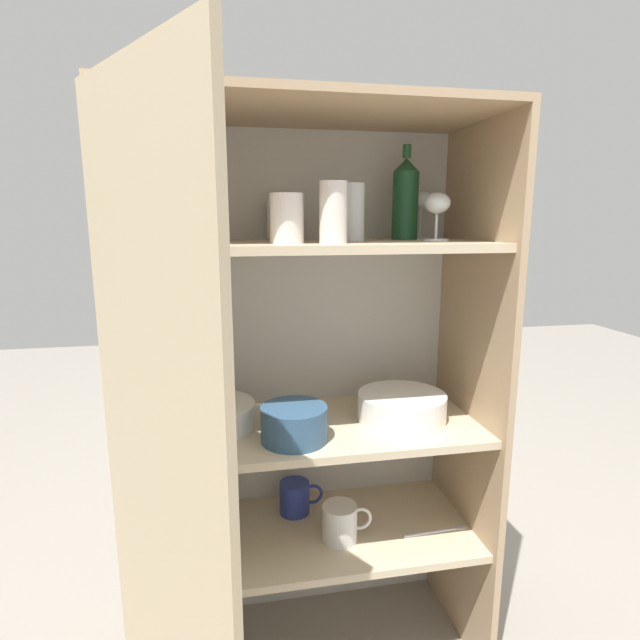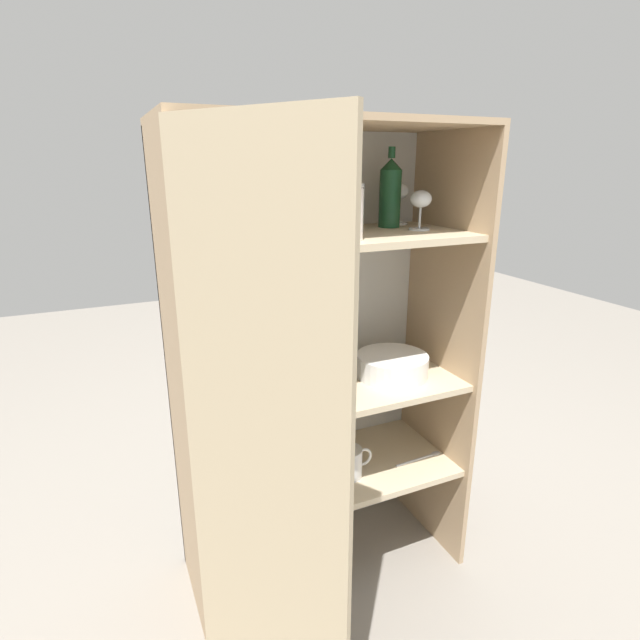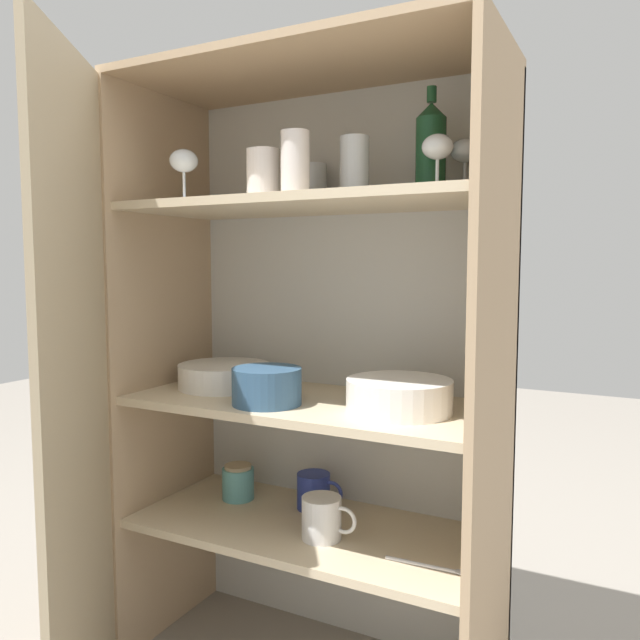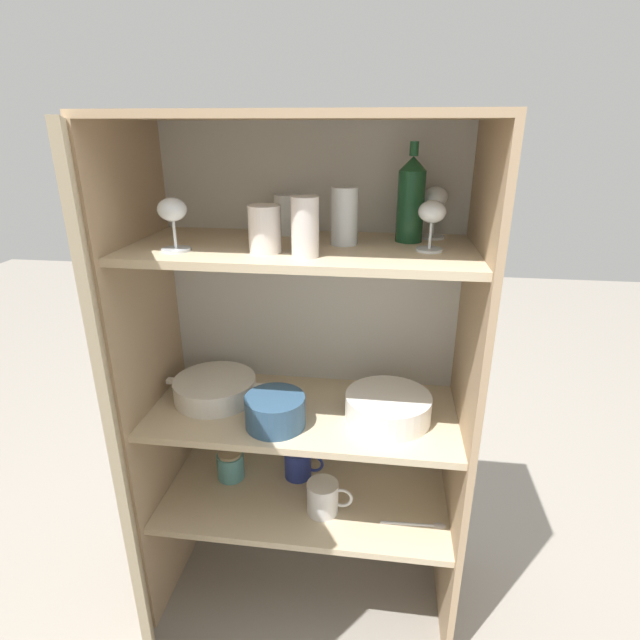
# 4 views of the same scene
# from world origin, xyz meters

# --- Properties ---
(ground_plane) EXTENTS (8.00, 8.00, 0.00)m
(ground_plane) POSITION_xyz_m (0.00, 0.00, 0.00)
(ground_plane) COLOR gray
(cupboard_back_panel) EXTENTS (0.89, 0.02, 1.43)m
(cupboard_back_panel) POSITION_xyz_m (0.00, 0.39, 0.71)
(cupboard_back_panel) COLOR silver
(cupboard_back_panel) RESTS_ON ground_plane
(cupboard_side_left) EXTENTS (0.02, 0.42, 1.43)m
(cupboard_side_left) POSITION_xyz_m (-0.43, 0.19, 0.71)
(cupboard_side_left) COLOR tan
(cupboard_side_left) RESTS_ON ground_plane
(cupboard_side_right) EXTENTS (0.02, 0.42, 1.43)m
(cupboard_side_right) POSITION_xyz_m (0.43, 0.19, 0.71)
(cupboard_side_right) COLOR tan
(cupboard_side_right) RESTS_ON ground_plane
(cupboard_top_panel) EXTENTS (0.89, 0.42, 0.02)m
(cupboard_top_panel) POSITION_xyz_m (0.00, 0.19, 1.44)
(cupboard_top_panel) COLOR tan
(cupboard_top_panel) RESTS_ON cupboard_side_left
(shelf_board_lower) EXTENTS (0.85, 0.38, 0.02)m
(shelf_board_lower) POSITION_xyz_m (0.00, 0.19, 0.36)
(shelf_board_lower) COLOR beige
(shelf_board_middle) EXTENTS (0.85, 0.38, 0.02)m
(shelf_board_middle) POSITION_xyz_m (0.00, 0.19, 0.66)
(shelf_board_middle) COLOR beige
(shelf_board_upper) EXTENTS (0.85, 0.38, 0.02)m
(shelf_board_upper) POSITION_xyz_m (0.00, 0.19, 1.13)
(shelf_board_upper) COLOR beige
(cupboard_door) EXTENTS (0.25, 0.38, 1.43)m
(cupboard_door) POSITION_xyz_m (-0.33, -0.21, 0.71)
(cupboard_door) COLOR tan
(cupboard_door) RESTS_ON ground_plane
(tumbler_glass_0) EXTENTS (0.07, 0.07, 0.11)m
(tumbler_glass_0) POSITION_xyz_m (-0.06, 0.33, 1.19)
(tumbler_glass_0) COLOR white
(tumbler_glass_0) RESTS_ON shelf_board_upper
(tumbler_glass_1) EXTENTS (0.07, 0.07, 0.14)m
(tumbler_glass_1) POSITION_xyz_m (0.10, 0.22, 1.21)
(tumbler_glass_1) COLOR white
(tumbler_glass_1) RESTS_ON shelf_board_upper
(tumbler_glass_2) EXTENTS (0.06, 0.06, 0.13)m
(tumbler_glass_2) POSITION_xyz_m (0.03, 0.08, 1.21)
(tumbler_glass_2) COLOR silver
(tumbler_glass_2) RESTS_ON shelf_board_upper
(tumbler_glass_3) EXTENTS (0.08, 0.08, 0.11)m
(tumbler_glass_3) POSITION_xyz_m (-0.07, 0.11, 1.19)
(tumbler_glass_3) COLOR silver
(tumbler_glass_3) RESTS_ON shelf_board_upper
(wine_glass_0) EXTENTS (0.06, 0.06, 0.12)m
(wine_glass_0) POSITION_xyz_m (0.31, 0.17, 1.22)
(wine_glass_0) COLOR white
(wine_glass_0) RESTS_ON shelf_board_upper
(wine_glass_1) EXTENTS (0.07, 0.07, 0.13)m
(wine_glass_1) POSITION_xyz_m (0.33, 0.32, 1.24)
(wine_glass_1) COLOR white
(wine_glass_1) RESTS_ON shelf_board_upper
(wine_glass_2) EXTENTS (0.07, 0.07, 0.12)m
(wine_glass_2) POSITION_xyz_m (-0.28, 0.10, 1.23)
(wine_glass_2) COLOR white
(wine_glass_2) RESTS_ON shelf_board_upper
(wine_bottle) EXTENTS (0.07, 0.07, 0.24)m
(wine_bottle) POSITION_xyz_m (0.26, 0.27, 1.25)
(wine_bottle) COLOR #194728
(wine_bottle) RESTS_ON shelf_board_upper
(plate_stack_white) EXTENTS (0.23, 0.23, 0.07)m
(plate_stack_white) POSITION_xyz_m (0.23, 0.17, 0.71)
(plate_stack_white) COLOR white
(plate_stack_white) RESTS_ON shelf_board_middle
(mixing_bowl_large) EXTENTS (0.16, 0.16, 0.08)m
(mixing_bowl_large) POSITION_xyz_m (-0.06, 0.10, 0.72)
(mixing_bowl_large) COLOR #33567A
(mixing_bowl_large) RESTS_ON shelf_board_middle
(casserole_dish) EXTENTS (0.29, 0.24, 0.06)m
(casserole_dish) POSITION_xyz_m (-0.26, 0.22, 0.70)
(casserole_dish) COLOR white
(casserole_dish) RESTS_ON shelf_board_middle
(coffee_mug_primary) EXTENTS (0.13, 0.09, 0.10)m
(coffee_mug_primary) POSITION_xyz_m (0.06, 0.14, 0.42)
(coffee_mug_primary) COLOR white
(coffee_mug_primary) RESTS_ON shelf_board_lower
(coffee_mug_extra_1) EXTENTS (0.13, 0.09, 0.09)m
(coffee_mug_extra_1) POSITION_xyz_m (-0.03, 0.28, 0.41)
(coffee_mug_extra_1) COLOR #283893
(coffee_mug_extra_1) RESTS_ON shelf_board_lower
(storage_jar) EXTENTS (0.08, 0.08, 0.09)m
(storage_jar) POSITION_xyz_m (-0.25, 0.25, 0.41)
(storage_jar) COLOR #5BA3A8
(storage_jar) RESTS_ON shelf_board_lower
(serving_spoon) EXTENTS (0.18, 0.02, 0.01)m
(serving_spoon) POSITION_xyz_m (0.34, 0.12, 0.37)
(serving_spoon) COLOR silver
(serving_spoon) RESTS_ON shelf_board_lower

